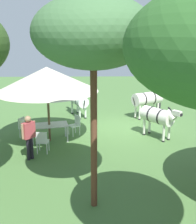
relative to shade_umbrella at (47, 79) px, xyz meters
The scene contains 12 objects.
ground_plane 4.53m from the shade_umbrella, 154.51° to the right, with size 36.00×36.00×0.00m, color #466D37.
shade_umbrella is the anchor object (origin of this frame).
patio_dining_table 2.04m from the shade_umbrella, 165.96° to the right, with size 1.71×1.11×0.74m.
patio_chair_near_lawn 2.55m from the shade_umbrella, 22.60° to the right, with size 0.56×0.57×0.90m.
patio_chair_east_end 2.55m from the shade_umbrella, 86.04° to the left, with size 0.47×0.45×0.90m.
patio_chair_near_hut 2.55m from the shade_umbrella, 145.35° to the right, with size 0.60×0.60×0.90m.
guest_beside_umbrella 2.55m from the shade_umbrella, 76.01° to the left, with size 0.46×0.48×1.68m.
standing_watcher 7.94m from the shade_umbrella, 140.28° to the right, with size 0.48×0.47×1.70m.
zebra_nearest_camera 5.06m from the shade_umbrella, behind, with size 1.51×1.80×1.53m.
zebra_by_umbrella 6.28m from the shade_umbrella, 145.20° to the right, with size 2.14×1.41×1.60m.
zebra_toward_hut 4.39m from the shade_umbrella, 105.64° to the right, with size 1.20×2.14×1.46m.
acacia_tree_right_background 5.44m from the shade_umbrella, 111.22° to the left, with size 2.83×2.83×5.34m.
Camera 1 is at (1.50, 12.87, 4.43)m, focal length 44.12 mm.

